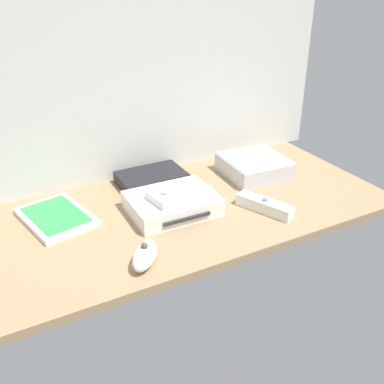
{
  "coord_description": "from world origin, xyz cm",
  "views": [
    {
      "loc": [
        -46.48,
        -86.46,
        55.1
      ],
      "look_at": [
        0.0,
        0.0,
        4.0
      ],
      "focal_mm": 41.54,
      "sensor_mm": 36.0,
      "label": 1
    }
  ],
  "objects_px": {
    "network_router": "(152,179)",
    "remote_classic_pad": "(179,193)",
    "game_case": "(56,217)",
    "mini_computer": "(254,166)",
    "remote_nunchuk": "(145,255)",
    "remote_wand": "(265,206)",
    "game_console": "(172,204)"
  },
  "relations": [
    {
      "from": "network_router",
      "to": "remote_nunchuk",
      "type": "height_order",
      "value": "remote_nunchuk"
    },
    {
      "from": "game_console",
      "to": "mini_computer",
      "type": "height_order",
      "value": "mini_computer"
    },
    {
      "from": "game_console",
      "to": "remote_classic_pad",
      "type": "distance_m",
      "value": 0.04
    },
    {
      "from": "mini_computer",
      "to": "remote_wand",
      "type": "xyz_separation_m",
      "value": [
        -0.1,
        -0.19,
        -0.01
      ]
    },
    {
      "from": "mini_computer",
      "to": "network_router",
      "type": "relative_size",
      "value": 0.99
    },
    {
      "from": "network_router",
      "to": "remote_classic_pad",
      "type": "relative_size",
      "value": 1.17
    },
    {
      "from": "mini_computer",
      "to": "remote_wand",
      "type": "distance_m",
      "value": 0.22
    },
    {
      "from": "game_case",
      "to": "remote_nunchuk",
      "type": "height_order",
      "value": "remote_nunchuk"
    },
    {
      "from": "network_router",
      "to": "remote_wand",
      "type": "height_order",
      "value": "same"
    },
    {
      "from": "mini_computer",
      "to": "game_case",
      "type": "height_order",
      "value": "mini_computer"
    },
    {
      "from": "network_router",
      "to": "remote_classic_pad",
      "type": "height_order",
      "value": "remote_classic_pad"
    },
    {
      "from": "network_router",
      "to": "game_case",
      "type": "bearing_deg",
      "value": -166.5
    },
    {
      "from": "mini_computer",
      "to": "remote_classic_pad",
      "type": "distance_m",
      "value": 0.31
    },
    {
      "from": "mini_computer",
      "to": "remote_classic_pad",
      "type": "xyz_separation_m",
      "value": [
        -0.29,
        -0.09,
        0.03
      ]
    },
    {
      "from": "remote_nunchuk",
      "to": "game_case",
      "type": "bearing_deg",
      "value": 153.84
    },
    {
      "from": "game_case",
      "to": "remote_classic_pad",
      "type": "distance_m",
      "value": 0.3
    },
    {
      "from": "network_router",
      "to": "remote_classic_pad",
      "type": "bearing_deg",
      "value": -91.19
    },
    {
      "from": "game_console",
      "to": "remote_classic_pad",
      "type": "bearing_deg",
      "value": -37.62
    },
    {
      "from": "mini_computer",
      "to": "game_case",
      "type": "distance_m",
      "value": 0.57
    },
    {
      "from": "game_console",
      "to": "remote_nunchuk",
      "type": "height_order",
      "value": "remote_nunchuk"
    },
    {
      "from": "game_console",
      "to": "remote_wand",
      "type": "bearing_deg",
      "value": -26.8
    },
    {
      "from": "game_console",
      "to": "remote_nunchuk",
      "type": "xyz_separation_m",
      "value": [
        -0.14,
        -0.17,
        -0.0
      ]
    },
    {
      "from": "remote_classic_pad",
      "to": "mini_computer",
      "type": "bearing_deg",
      "value": 9.35
    },
    {
      "from": "remote_wand",
      "to": "remote_classic_pad",
      "type": "distance_m",
      "value": 0.21
    },
    {
      "from": "mini_computer",
      "to": "remote_nunchuk",
      "type": "bearing_deg",
      "value": -150.89
    },
    {
      "from": "remote_classic_pad",
      "to": "game_case",
      "type": "bearing_deg",
      "value": 150.62
    },
    {
      "from": "mini_computer",
      "to": "network_router",
      "type": "distance_m",
      "value": 0.3
    },
    {
      "from": "remote_nunchuk",
      "to": "game_console",
      "type": "bearing_deg",
      "value": 88.57
    },
    {
      "from": "game_console",
      "to": "network_router",
      "type": "bearing_deg",
      "value": 85.54
    },
    {
      "from": "game_case",
      "to": "remote_wand",
      "type": "distance_m",
      "value": 0.51
    },
    {
      "from": "remote_nunchuk",
      "to": "remote_classic_pad",
      "type": "height_order",
      "value": "remote_classic_pad"
    },
    {
      "from": "game_console",
      "to": "game_case",
      "type": "xyz_separation_m",
      "value": [
        -0.26,
        0.1,
        -0.01
      ]
    }
  ]
}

